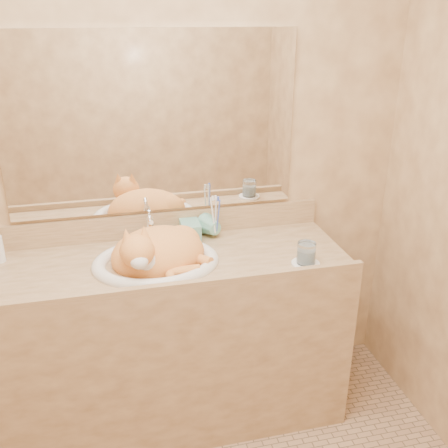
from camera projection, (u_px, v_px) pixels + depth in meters
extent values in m
cube|color=#976D44|center=(154.00, 155.00, 2.27)|extent=(2.40, 0.02, 2.50)
cube|color=white|center=(152.00, 125.00, 2.20)|extent=(1.30, 0.02, 0.80)
imported|color=#6BAB96|center=(192.00, 225.00, 2.28)|extent=(0.09, 0.09, 0.20)
imported|color=#6BAB96|center=(216.00, 230.00, 2.36)|extent=(0.14, 0.14, 0.10)
cylinder|color=white|center=(306.00, 264.00, 2.14)|extent=(0.12, 0.12, 0.01)
cylinder|color=silver|center=(306.00, 253.00, 2.11)|extent=(0.08, 0.08, 0.09)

